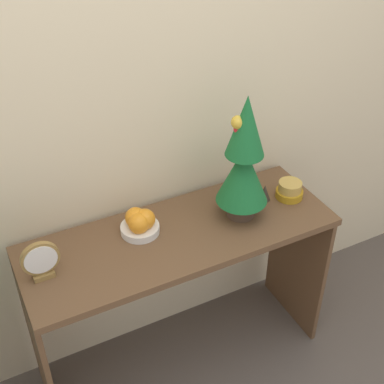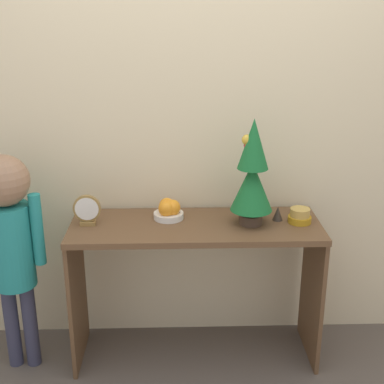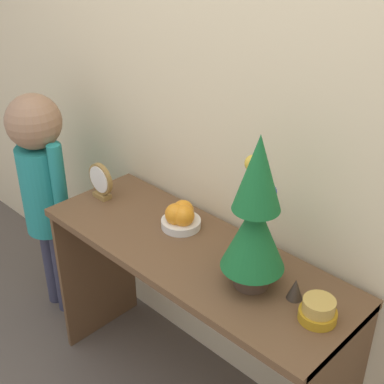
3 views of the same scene
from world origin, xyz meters
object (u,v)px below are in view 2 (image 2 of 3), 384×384
fruit_bowl (169,210)px  desk_clock (87,210)px  child_figure (10,232)px  mini_tree (252,173)px  figurine (278,213)px  singing_bowl (300,216)px

fruit_bowl → desk_clock: bearing=-169.6°
child_figure → mini_tree: bearing=2.8°
figurine → child_figure: child_figure is taller
mini_tree → figurine: (0.14, 0.04, -0.22)m
mini_tree → singing_bowl: 0.33m
mini_tree → desk_clock: (-0.80, 0.01, -0.18)m
child_figure → figurine: bearing=4.3°
child_figure → fruit_bowl: bearing=10.1°
singing_bowl → figurine: size_ratio=1.61×
mini_tree → fruit_bowl: 0.46m
mini_tree → figurine: mini_tree is taller
figurine → child_figure: bearing=-175.7°
fruit_bowl → child_figure: 0.77m
mini_tree → child_figure: 1.19m
fruit_bowl → desk_clock: (-0.39, -0.07, 0.03)m
fruit_bowl → singing_bowl: (0.65, -0.07, -0.01)m
mini_tree → desk_clock: mini_tree is taller
mini_tree → fruit_bowl: (-0.40, 0.08, -0.21)m
figurine → child_figure: 1.31m
fruit_bowl → singing_bowl: bearing=-6.2°
mini_tree → figurine: bearing=16.1°
singing_bowl → desk_clock: desk_clock is taller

